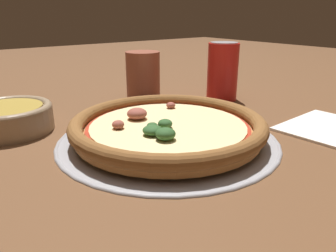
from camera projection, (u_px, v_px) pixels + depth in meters
The scene contains 7 objects.
ground_plane at pixel (168, 140), 0.50m from camera, with size 3.00×3.00×0.00m, color brown.
pizza_tray at pixel (168, 138), 0.50m from camera, with size 0.33×0.33×0.01m.
pizza at pixel (168, 126), 0.49m from camera, with size 0.29×0.29×0.03m.
bowl_near at pixel (8, 116), 0.53m from camera, with size 0.14×0.14×0.04m.
drinking_cup at pixel (143, 74), 0.74m from camera, with size 0.08×0.08×0.10m.
napkin at pixel (328, 126), 0.55m from camera, with size 0.17×0.13×0.01m.
beverage_can at pixel (223, 72), 0.71m from camera, with size 0.07×0.07×0.12m.
Camera 1 is at (-0.28, -0.37, 0.19)m, focal length 35.00 mm.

